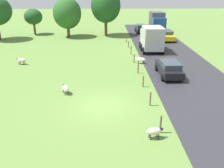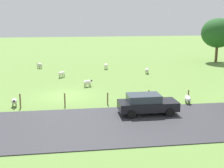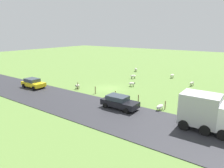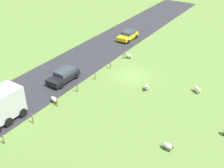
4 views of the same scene
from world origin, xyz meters
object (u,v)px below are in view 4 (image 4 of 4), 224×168
object	(u,v)px
sheep_6	(54,99)
car_0	(128,35)
sheep_2	(197,89)
truck_1	(1,106)
car_2	(64,76)
sheep_4	(128,55)
sheep_1	(146,86)
sheep_3	(168,146)

from	to	relation	value
sheep_6	car_0	bearing A→B (deg)	-82.97
sheep_2	truck_1	world-z (taller)	truck_1
sheep_6	car_0	xyz separation A→B (m)	(2.64, -21.40, 0.38)
truck_1	car_2	world-z (taller)	truck_1
sheep_4	car_0	xyz separation A→B (m)	(3.89, -6.47, 0.35)
truck_1	car_0	bearing A→B (deg)	-89.11
sheep_1	car_2	bearing A→B (deg)	21.70
car_0	truck_1	bearing A→B (deg)	90.89
sheep_3	sheep_6	size ratio (longest dim) A/B	0.96
sheep_3	sheep_6	world-z (taller)	sheep_3
car_0	sheep_2	bearing A→B (deg)	147.01
car_0	car_2	distance (m)	17.09
sheep_4	car_0	size ratio (longest dim) A/B	0.25
sheep_2	sheep_4	bearing A→B (deg)	-17.59
sheep_3	sheep_6	bearing A→B (deg)	-0.09
sheep_6	car_0	world-z (taller)	car_0
sheep_1	truck_1	world-z (taller)	truck_1
sheep_2	sheep_4	xyz separation A→B (m)	(11.90, -3.78, -0.04)
sheep_4	car_2	size ratio (longest dim) A/B	0.24
sheep_3	sheep_1	bearing A→B (deg)	-52.18
sheep_1	car_0	world-z (taller)	car_0
sheep_1	sheep_2	xyz separation A→B (m)	(-5.48, -2.87, 0.03)
sheep_2	sheep_6	distance (m)	17.24
sheep_2	truck_1	xyz separation A→B (m)	(15.38, 16.51, 1.35)
sheep_2	truck_1	size ratio (longest dim) A/B	0.26
sheep_2	car_0	bearing A→B (deg)	-32.99
sheep_2	sheep_6	xyz separation A→B (m)	(13.15, 11.15, -0.07)
sheep_4	sheep_6	size ratio (longest dim) A/B	0.85
sheep_4	car_2	distance (m)	11.20
sheep_3	sheep_4	xyz separation A→B (m)	(12.87, -14.94, -0.00)
sheep_1	sheep_3	size ratio (longest dim) A/B	0.94
car_2	truck_1	bearing A→B (deg)	90.44
sheep_3	car_2	distance (m)	16.98
sheep_1	sheep_6	size ratio (longest dim) A/B	0.90
sheep_1	truck_1	bearing A→B (deg)	54.05
sheep_2	car_2	size ratio (longest dim) A/B	0.26
sheep_4	car_2	bearing A→B (deg)	71.53
sheep_6	truck_1	xyz separation A→B (m)	(2.23, 5.37, 1.41)
sheep_4	car_0	distance (m)	7.56
sheep_4	sheep_6	world-z (taller)	sheep_4
car_2	sheep_3	bearing A→B (deg)	165.22
sheep_4	car_0	world-z (taller)	car_0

